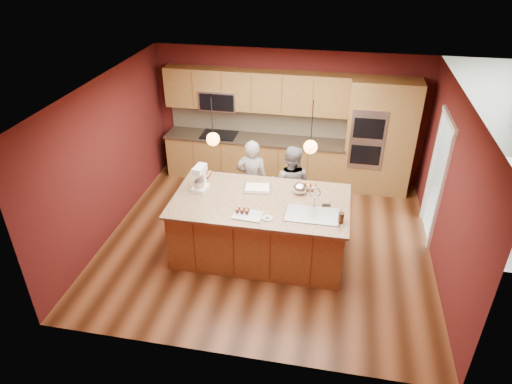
% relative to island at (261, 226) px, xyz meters
% --- Properties ---
extents(floor, '(5.50, 5.50, 0.00)m').
position_rel_island_xyz_m(floor, '(0.04, 0.33, -0.52)').
color(floor, '#3F1F0E').
rests_on(floor, ground).
extents(ceiling, '(5.50, 5.50, 0.00)m').
position_rel_island_xyz_m(ceiling, '(0.04, 0.33, 2.18)').
color(ceiling, silver).
rests_on(ceiling, ground).
extents(wall_back, '(5.50, 0.00, 5.50)m').
position_rel_island_xyz_m(wall_back, '(0.04, 2.83, 0.83)').
color(wall_back, '#4E1615').
rests_on(wall_back, ground).
extents(wall_front, '(5.50, 0.00, 5.50)m').
position_rel_island_xyz_m(wall_front, '(0.04, -2.17, 0.83)').
color(wall_front, '#4E1615').
rests_on(wall_front, ground).
extents(wall_left, '(0.00, 5.00, 5.00)m').
position_rel_island_xyz_m(wall_left, '(-2.71, 0.33, 0.83)').
color(wall_left, '#4E1615').
rests_on(wall_left, ground).
extents(wall_right, '(0.00, 5.00, 5.00)m').
position_rel_island_xyz_m(wall_right, '(2.79, 0.33, 0.83)').
color(wall_right, '#4E1615').
rests_on(wall_right, ground).
extents(cabinet_run, '(3.74, 0.64, 2.30)m').
position_rel_island_xyz_m(cabinet_run, '(-0.64, 2.58, 0.46)').
color(cabinet_run, brown).
rests_on(cabinet_run, floor).
extents(oven_column, '(1.30, 0.62, 2.30)m').
position_rel_island_xyz_m(oven_column, '(1.89, 2.53, 0.63)').
color(oven_column, brown).
rests_on(oven_column, floor).
extents(doorway_trim, '(0.08, 1.11, 2.20)m').
position_rel_island_xyz_m(doorway_trim, '(2.77, 1.13, 0.53)').
color(doorway_trim, white).
rests_on(doorway_trim, wall_right).
extents(pendant_left, '(0.20, 0.20, 0.80)m').
position_rel_island_xyz_m(pendant_left, '(-0.74, 0.00, 1.48)').
color(pendant_left, black).
rests_on(pendant_left, ceiling).
extents(pendant_right, '(0.20, 0.20, 0.80)m').
position_rel_island_xyz_m(pendant_right, '(0.71, 0.00, 1.48)').
color(pendant_right, black).
rests_on(pendant_right, ceiling).
extents(island, '(2.78, 1.55, 1.40)m').
position_rel_island_xyz_m(island, '(0.00, 0.00, 0.00)').
color(island, brown).
rests_on(island, floor).
extents(person_left, '(0.58, 0.39, 1.55)m').
position_rel_island_xyz_m(person_left, '(-0.36, 1.03, 0.26)').
color(person_left, black).
rests_on(person_left, floor).
extents(person_right, '(0.81, 0.68, 1.51)m').
position_rel_island_xyz_m(person_right, '(0.34, 1.03, 0.23)').
color(person_right, gray).
rests_on(person_right, floor).
extents(stand_mixer, '(0.26, 0.33, 0.42)m').
position_rel_island_xyz_m(stand_mixer, '(-1.03, 0.15, 0.68)').
color(stand_mixer, white).
rests_on(stand_mixer, island).
extents(sheet_cake, '(0.48, 0.38, 0.05)m').
position_rel_island_xyz_m(sheet_cake, '(-0.13, 0.32, 0.52)').
color(sheet_cake, silver).
rests_on(sheet_cake, island).
extents(cooling_rack, '(0.45, 0.34, 0.02)m').
position_rel_island_xyz_m(cooling_rack, '(-0.12, -0.47, 0.51)').
color(cooling_rack, '#B4B8BB').
rests_on(cooling_rack, island).
extents(mixing_bowl, '(0.23, 0.23, 0.19)m').
position_rel_island_xyz_m(mixing_bowl, '(0.57, 0.32, 0.59)').
color(mixing_bowl, silver).
rests_on(mixing_bowl, island).
extents(plate, '(0.16, 0.16, 0.01)m').
position_rel_island_xyz_m(plate, '(0.18, -0.49, 0.51)').
color(plate, silver).
rests_on(plate, island).
extents(tumbler, '(0.08, 0.08, 0.17)m').
position_rel_island_xyz_m(tumbler, '(1.24, -0.39, 0.58)').
color(tumbler, '#391C0E').
rests_on(tumbler, island).
extents(phone, '(0.14, 0.10, 0.01)m').
position_rel_island_xyz_m(phone, '(1.01, 0.04, 0.51)').
color(phone, black).
rests_on(phone, island).
extents(cupcakes_left, '(0.15, 0.23, 0.07)m').
position_rel_island_xyz_m(cupcakes_left, '(-1.07, 0.59, 0.53)').
color(cupcakes_left, '#DD8C53').
rests_on(cupcakes_left, island).
extents(cupcakes_rack, '(0.22, 0.15, 0.07)m').
position_rel_island_xyz_m(cupcakes_rack, '(-0.22, -0.39, 0.55)').
color(cupcakes_rack, '#DD8C53').
rests_on(cupcakes_rack, island).
extents(cupcakes_right, '(0.25, 0.25, 0.08)m').
position_rel_island_xyz_m(cupcakes_right, '(0.69, 0.51, 0.54)').
color(cupcakes_right, '#DD8C53').
rests_on(cupcakes_right, island).
extents(dryer, '(0.71, 0.73, 1.06)m').
position_rel_island_xyz_m(dryer, '(4.27, 1.96, 0.01)').
color(dryer, white).
rests_on(dryer, floor).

